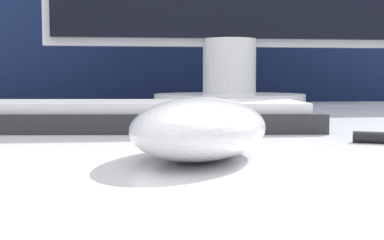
% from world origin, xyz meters
% --- Properties ---
extents(partition_panel, '(5.00, 0.03, 1.25)m').
position_xyz_m(partition_panel, '(0.00, 0.66, 0.62)').
color(partition_panel, navy).
rests_on(partition_panel, ground_plane).
extents(computer_mouse_near, '(0.11, 0.13, 0.03)m').
position_xyz_m(computer_mouse_near, '(0.08, -0.16, 0.75)').
color(computer_mouse_near, white).
rests_on(computer_mouse_near, desk).
extents(keyboard, '(0.40, 0.16, 0.02)m').
position_xyz_m(keyboard, '(0.01, 0.03, 0.74)').
color(keyboard, '#28282D').
rests_on(keyboard, desk).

